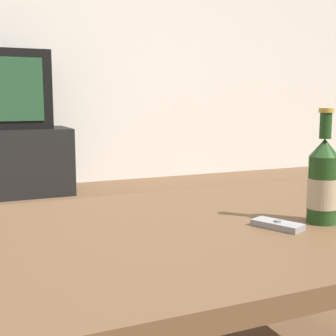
{
  "coord_description": "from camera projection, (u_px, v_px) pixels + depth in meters",
  "views": [
    {
      "loc": [
        -0.4,
        -0.9,
        0.7
      ],
      "look_at": [
        0.08,
        0.2,
        0.52
      ],
      "focal_mm": 50.0,
      "sensor_mm": 36.0,
      "label": 1
    }
  ],
  "objects": [
    {
      "name": "back_wall",
      "position": [
        13.0,
        22.0,
        3.63
      ],
      "size": [
        8.0,
        0.05,
        2.6
      ],
      "color": "silver",
      "rests_on": "ground_plane"
    },
    {
      "name": "coffee_table",
      "position": [
        171.0,
        251.0,
        1.03
      ],
      "size": [
        1.32,
        0.78,
        0.42
      ],
      "color": "brown",
      "rests_on": "ground_plane"
    },
    {
      "name": "beer_bottle",
      "position": [
        323.0,
        182.0,
        1.05
      ],
      "size": [
        0.07,
        0.07,
        0.26
      ],
      "color": "#1E4219",
      "rests_on": "coffee_table"
    },
    {
      "name": "cell_phone",
      "position": [
        277.0,
        225.0,
        1.02
      ],
      "size": [
        0.09,
        0.12,
        0.02
      ],
      "rotation": [
        0.0,
        0.0,
        0.41
      ],
      "color": "gray",
      "rests_on": "coffee_table"
    }
  ]
}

